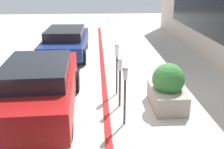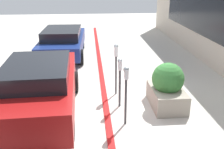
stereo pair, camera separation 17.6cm
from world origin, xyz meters
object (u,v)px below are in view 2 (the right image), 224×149
parking_meter_nearest (126,84)px  parked_car_rear (63,41)px  parked_car_middle (40,86)px  parking_meter_middle (116,59)px  planter_box (167,88)px  parking_meter_second (120,75)px

parking_meter_nearest → parked_car_rear: 6.57m
parking_meter_nearest → parked_car_middle: (0.73, 2.19, -0.28)m
parking_meter_middle → planter_box: bearing=-125.3°
parking_meter_nearest → planter_box: 1.65m
parked_car_middle → parked_car_rear: (5.50, -0.13, -0.09)m
parking_meter_second → planter_box: bearing=-94.7°
parking_meter_middle → parked_car_rear: (4.40, 2.01, -0.45)m
planter_box → parked_car_rear: 6.33m
planter_box → parking_meter_middle: bearing=54.7°
planter_box → parked_car_rear: parked_car_rear is taller
parking_meter_middle → parked_car_middle: size_ratio=0.37×
parking_meter_nearest → parked_car_rear: bearing=18.3°
parking_meter_second → parked_car_rear: bearing=21.1°
parked_car_middle → parking_meter_second: bearing=-85.5°
parking_meter_nearest → parked_car_rear: parking_meter_nearest is taller
parking_meter_middle → parked_car_rear: size_ratio=0.36×
planter_box → parked_car_middle: bearing=92.2°
parking_meter_second → parked_car_rear: 5.64m
parking_meter_middle → parked_car_rear: 4.86m
parking_meter_nearest → parked_car_middle: bearing=71.6°
parking_meter_nearest → parking_meter_second: (0.97, 0.03, -0.13)m
parking_meter_nearest → planter_box: bearing=-56.4°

